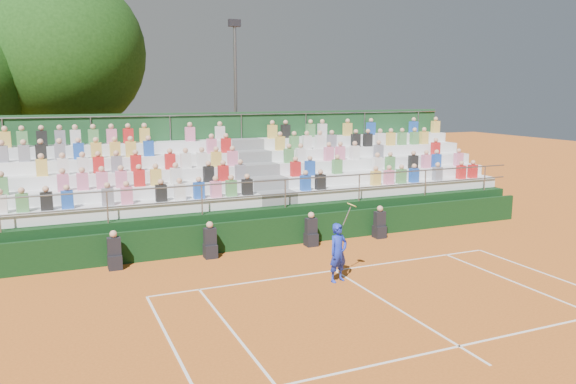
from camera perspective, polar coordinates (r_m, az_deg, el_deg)
name	(u,v)px	position (r m, az deg, el deg)	size (l,w,h in m)	color
ground	(335,271)	(16.86, 4.77, -7.97)	(90.00, 90.00, 0.00)	#C66321
courtside_wall	(291,230)	(19.49, 0.35, -3.91)	(20.00, 0.15, 1.00)	black
line_officials	(261,238)	(18.62, -2.74, -4.66)	(9.66, 0.40, 1.19)	black
grandstand	(258,198)	(22.28, -3.05, -0.58)	(20.00, 5.20, 4.40)	black
tennis_player	(338,252)	(15.72, 5.13, -6.13)	(0.87, 0.54, 2.22)	#182CB8
tree_east	(63,53)	(27.83, -21.89, 12.96)	(7.28, 7.28, 10.60)	#3A2315
floodlight_mast	(236,95)	(28.81, -5.34, 9.75)	(0.60, 0.25, 8.76)	gray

